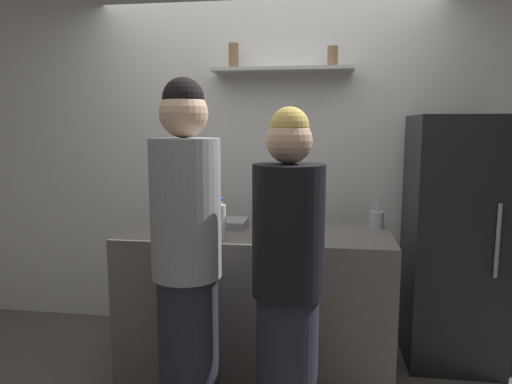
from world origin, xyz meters
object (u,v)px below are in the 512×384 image
wine_bottle_dark_glass (188,216)px  water_bottle_plastic (219,221)px  baking_pan (221,223)px  person_blonde (288,286)px  person_grey_hoodie (187,265)px  utensil_holder (377,219)px  wine_bottle_pale_glass (178,204)px  wine_bottle_green_glass (306,209)px  wine_bottle_amber_glass (259,218)px  refrigerator (454,241)px

wine_bottle_dark_glass → water_bottle_plastic: (0.22, -0.11, -0.00)m
wine_bottle_dark_glass → baking_pan: bearing=57.0°
person_blonde → person_grey_hoodie: 0.50m
baking_pan → utensil_holder: size_ratio=1.53×
wine_bottle_dark_glass → wine_bottle_pale_glass: (-0.18, 0.37, 0.00)m
utensil_holder → wine_bottle_green_glass: bearing=179.0°
baking_pan → wine_bottle_amber_glass: bearing=-37.3°
utensil_holder → wine_bottle_dark_glass: wine_bottle_dark_glass is taller
person_blonde → water_bottle_plastic: bearing=110.8°
wine_bottle_dark_glass → utensil_holder: bearing=16.1°
person_grey_hoodie → utensil_holder: bearing=-167.0°
water_bottle_plastic → person_blonde: 0.66m
wine_bottle_amber_glass → person_grey_hoodie: bearing=-115.4°
baking_pan → water_bottle_plastic: water_bottle_plastic is taller
wine_bottle_pale_glass → person_grey_hoodie: (0.34, -0.93, -0.14)m
wine_bottle_dark_glass → wine_bottle_amber_glass: size_ratio=1.03×
wine_bottle_amber_glass → wine_bottle_pale_glass: wine_bottle_pale_glass is taller
wine_bottle_pale_glass → wine_bottle_dark_glass: bearing=-63.9°
person_grey_hoodie → baking_pan: bearing=-118.4°
utensil_holder → wine_bottle_amber_glass: bearing=-156.8°
person_blonde → person_grey_hoodie: (-0.50, 0.00, 0.08)m
baking_pan → wine_bottle_pale_glass: 0.37m
baking_pan → person_blonde: person_blonde is taller
refrigerator → person_grey_hoodie: size_ratio=0.91×
baking_pan → wine_bottle_amber_glass: wine_bottle_amber_glass is taller
wine_bottle_pale_glass → utensil_holder: bearing=-1.7°
wine_bottle_pale_glass → wine_bottle_green_glass: (0.89, -0.03, -0.01)m
wine_bottle_amber_glass → person_grey_hoodie: size_ratio=0.16×
utensil_holder → baking_pan: bearing=-174.4°
refrigerator → wine_bottle_amber_glass: bearing=-160.4°
wine_bottle_dark_glass → person_grey_hoodie: (0.16, -0.56, -0.13)m
wine_bottle_dark_glass → person_grey_hoodie: person_grey_hoodie is taller
refrigerator → water_bottle_plastic: size_ratio=6.72×
baking_pan → person_grey_hoodie: (0.00, -0.79, -0.05)m
refrigerator → person_grey_hoodie: (-1.52, -1.03, 0.08)m
water_bottle_plastic → utensil_holder: bearing=25.1°
refrigerator → person_blonde: bearing=-135.0°
refrigerator → wine_bottle_dark_glass: 1.76m
refrigerator → baking_pan: refrigerator is taller
baking_pan → wine_bottle_green_glass: wine_bottle_green_glass is taller
utensil_holder → wine_bottle_green_glass: wine_bottle_green_glass is taller
utensil_holder → wine_bottle_green_glass: size_ratio=0.72×
utensil_holder → wine_bottle_amber_glass: size_ratio=0.77×
utensil_holder → water_bottle_plastic: 1.04m
wine_bottle_green_glass → person_grey_hoodie: bearing=-121.2°
wine_bottle_dark_glass → person_grey_hoodie: 0.60m
wine_bottle_dark_glass → wine_bottle_pale_glass: bearing=116.1°
refrigerator → wine_bottle_pale_glass: 1.88m
baking_pan → wine_bottle_amber_glass: 0.36m
baking_pan → wine_bottle_green_glass: size_ratio=1.11×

